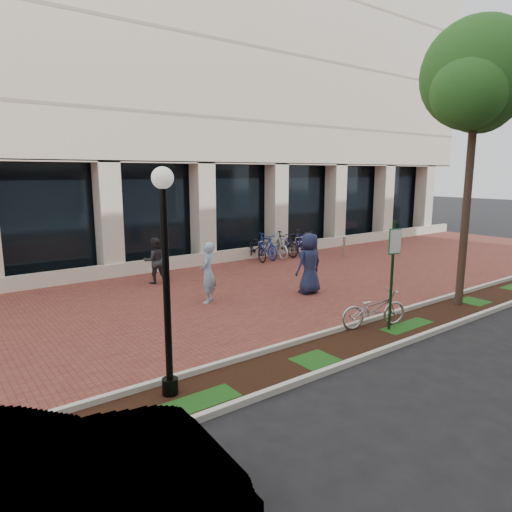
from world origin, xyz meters
TOP-DOWN VIEW (x-y plane):
  - ground at (0.00, 0.00)m, footprint 120.00×120.00m
  - brick_plaza at (0.00, 0.00)m, footprint 40.00×9.00m
  - planting_strip at (0.00, -5.25)m, footprint 40.00×1.50m
  - curb_plaza_side at (0.00, -4.50)m, footprint 40.00×0.12m
  - curb_street_side at (0.00, -6.00)m, footprint 40.00×0.12m
  - near_office_building at (0.00, 10.47)m, footprint 40.00×12.12m
  - parking_sign at (1.30, -5.17)m, footprint 0.34×0.07m
  - lamppost at (-4.50, -4.94)m, footprint 0.36×0.36m
  - street_tree at (4.80, -4.99)m, footprint 3.58×2.98m
  - locked_bicycle at (1.15, -4.79)m, footprint 1.91×1.14m
  - pedestrian_left at (-0.99, -0.42)m, footprint 0.78×0.76m
  - pedestrian_mid at (-1.23, 2.74)m, footprint 0.88×0.74m
  - pedestrian_right at (2.12, -1.46)m, footprint 0.96×0.64m
  - bollard at (7.72, 2.14)m, footprint 0.12×0.12m
  - bike_rack_cluster at (5.43, 3.99)m, footprint 3.61×2.05m

SIDE VIEW (x-z plane):
  - ground at x=0.00m, z-range 0.00..0.00m
  - brick_plaza at x=0.00m, z-range 0.00..0.01m
  - planting_strip at x=0.00m, z-range 0.00..0.01m
  - curb_plaza_side at x=0.00m, z-range 0.00..0.12m
  - curb_street_side at x=0.00m, z-range 0.00..0.12m
  - locked_bicycle at x=1.15m, z-range 0.00..0.95m
  - bollard at x=7.72m, z-range 0.01..0.99m
  - bike_rack_cluster at x=5.43m, z-range -0.03..1.12m
  - pedestrian_mid at x=-1.23m, z-range 0.00..1.61m
  - pedestrian_left at x=-0.99m, z-range 0.00..1.80m
  - pedestrian_right at x=2.12m, z-range 0.00..1.94m
  - parking_sign at x=1.30m, z-range 0.35..3.03m
  - lamppost at x=-4.50m, z-range 0.26..4.17m
  - street_tree at x=4.80m, z-range 2.25..10.14m
  - near_office_building at x=0.00m, z-range 2.05..18.05m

